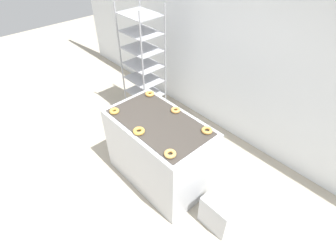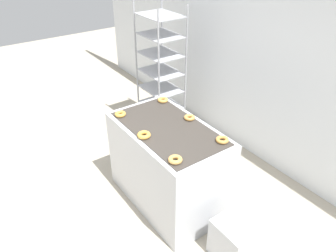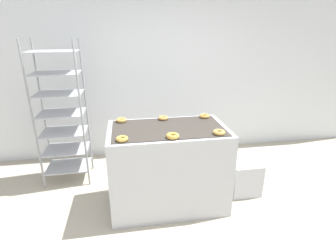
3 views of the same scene
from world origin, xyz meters
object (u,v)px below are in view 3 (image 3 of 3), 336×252
object	(u,v)px
baking_rack_cart	(62,113)
donut_near_left	(122,139)
donut_near_center	(172,136)
donut_near_right	(219,132)
donut_far_right	(204,116)
glaze_bin	(244,177)
donut_far_center	(163,118)
donut_far_left	(121,120)
fryer_machine	(168,167)

from	to	relation	value
baking_rack_cart	donut_near_left	world-z (taller)	baking_rack_cart
donut_near_center	donut_near_right	bearing A→B (deg)	2.05
baking_rack_cart	donut_far_right	bearing A→B (deg)	-15.73
glaze_bin	donut_far_center	size ratio (longest dim) A/B	3.59
donut_near_center	donut_far_left	xyz separation A→B (m)	(-0.50, 0.57, -0.00)
baking_rack_cart	donut_near_left	distance (m)	1.31
donut_near_left	donut_far_right	size ratio (longest dim) A/B	0.96
donut_far_left	donut_far_center	xyz separation A→B (m)	(0.49, 0.00, -0.00)
baking_rack_cart	donut_far_left	world-z (taller)	baking_rack_cart
glaze_bin	donut_near_center	world-z (taller)	donut_near_center
donut_near_left	donut_far_center	world-z (taller)	donut_near_left
donut_near_center	glaze_bin	bearing A→B (deg)	18.85
donut_near_left	donut_far_center	bearing A→B (deg)	49.13
donut_near_center	donut_far_left	bearing A→B (deg)	131.32
baking_rack_cart	donut_far_left	distance (m)	0.91
donut_near_right	donut_far_left	bearing A→B (deg)	150.89
donut_near_center	fryer_machine	bearing A→B (deg)	89.28
donut_far_right	baking_rack_cart	bearing A→B (deg)	164.27
fryer_machine	donut_near_center	size ratio (longest dim) A/B	9.94
donut_far_left	donut_far_center	world-z (taller)	donut_far_left
fryer_machine	donut_near_center	xyz separation A→B (m)	(-0.00, -0.29, 0.51)
glaze_bin	donut_near_center	distance (m)	1.31
fryer_machine	baking_rack_cart	bearing A→B (deg)	148.60
donut_far_right	donut_near_center	bearing A→B (deg)	-131.69
fryer_machine	baking_rack_cart	world-z (taller)	baking_rack_cart
baking_rack_cart	donut_near_right	distance (m)	2.05
donut_near_left	donut_far_left	distance (m)	0.56
donut_far_right	fryer_machine	bearing A→B (deg)	-150.84
fryer_machine	glaze_bin	size ratio (longest dim) A/B	3.12
fryer_machine	donut_far_right	size ratio (longest dim) A/B	10.49
fryer_machine	glaze_bin	bearing A→B (deg)	3.11
donut_near_right	donut_far_right	bearing A→B (deg)	88.84
donut_far_left	fryer_machine	bearing A→B (deg)	-29.41
fryer_machine	donut_near_right	bearing A→B (deg)	-28.80
donut_near_left	donut_far_right	bearing A→B (deg)	29.14
donut_near_left	baking_rack_cart	bearing A→B (deg)	126.36
fryer_machine	donut_near_left	xyz separation A→B (m)	(-0.50, -0.28, 0.50)
donut_near_center	donut_near_left	bearing A→B (deg)	179.01
donut_near_right	baking_rack_cart	bearing A→B (deg)	149.31
glaze_bin	donut_near_right	distance (m)	0.98
donut_near_left	donut_far_right	world-z (taller)	donut_near_left
donut_near_left	donut_near_center	bearing A→B (deg)	-0.99
donut_far_right	donut_far_left	bearing A→B (deg)	179.64
donut_far_left	donut_far_right	xyz separation A→B (m)	(1.00, -0.01, -0.00)
donut_near_right	donut_far_center	bearing A→B (deg)	131.97
donut_near_left	donut_near_right	xyz separation A→B (m)	(0.98, 0.01, 0.00)
glaze_bin	donut_far_left	xyz separation A→B (m)	(-1.49, 0.23, 0.78)
donut_near_left	donut_far_left	world-z (taller)	same
donut_near_center	donut_far_left	size ratio (longest dim) A/B	1.08
fryer_machine	donut_far_center	xyz separation A→B (m)	(-0.01, 0.29, 0.50)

